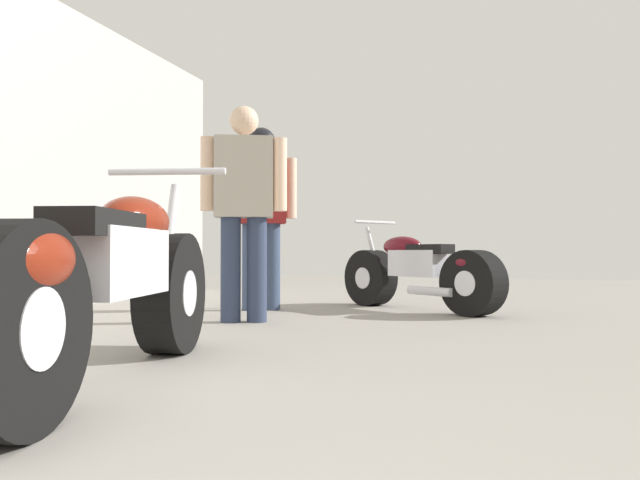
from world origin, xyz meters
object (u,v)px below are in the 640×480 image
at_px(mechanic_in_blue, 244,200).
at_px(mechanic_with_helmet, 261,201).
at_px(motorcycle_black_naked, 420,273).
at_px(motorcycle_maroon_cruiser, 110,284).

bearing_deg(mechanic_in_blue, mechanic_with_helmet, 105.16).
height_order(motorcycle_black_naked, mechanic_in_blue, mechanic_in_blue).
bearing_deg(mechanic_with_helmet, mechanic_in_blue, -74.84).
xyz_separation_m(mechanic_in_blue, mechanic_with_helmet, (-0.25, 0.94, 0.08)).
distance_m(motorcycle_maroon_cruiser, motorcycle_black_naked, 3.63).
distance_m(motorcycle_black_naked, mechanic_in_blue, 1.90).
xyz_separation_m(motorcycle_maroon_cruiser, mechanic_in_blue, (-0.42, 2.21, 0.54)).
height_order(motorcycle_maroon_cruiser, mechanic_with_helmet, mechanic_with_helmet).
bearing_deg(mechanic_in_blue, motorcycle_black_naked, 48.18).
height_order(motorcycle_maroon_cruiser, motorcycle_black_naked, motorcycle_maroon_cruiser).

